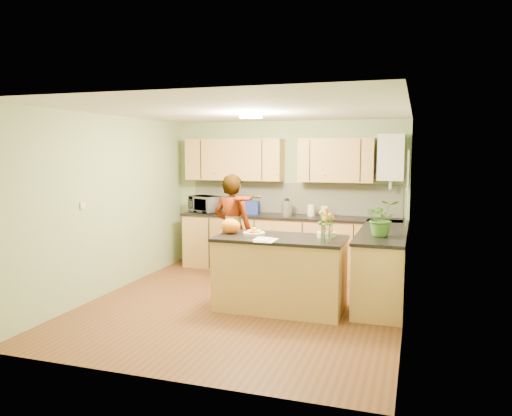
% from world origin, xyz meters
% --- Properties ---
extents(floor, '(4.50, 4.50, 0.00)m').
position_xyz_m(floor, '(0.00, 0.00, 0.00)').
color(floor, brown).
rests_on(floor, ground).
extents(ceiling, '(4.00, 4.50, 0.02)m').
position_xyz_m(ceiling, '(0.00, 0.00, 2.50)').
color(ceiling, silver).
rests_on(ceiling, wall_back).
extents(wall_back, '(4.00, 0.02, 2.50)m').
position_xyz_m(wall_back, '(0.00, 2.25, 1.25)').
color(wall_back, '#97AF7D').
rests_on(wall_back, floor).
extents(wall_front, '(4.00, 0.02, 2.50)m').
position_xyz_m(wall_front, '(0.00, -2.25, 1.25)').
color(wall_front, '#97AF7D').
rests_on(wall_front, floor).
extents(wall_left, '(0.02, 4.50, 2.50)m').
position_xyz_m(wall_left, '(-2.00, 0.00, 1.25)').
color(wall_left, '#97AF7D').
rests_on(wall_left, floor).
extents(wall_right, '(0.02, 4.50, 2.50)m').
position_xyz_m(wall_right, '(2.00, 0.00, 1.25)').
color(wall_right, '#97AF7D').
rests_on(wall_right, floor).
extents(back_counter, '(3.64, 0.62, 0.94)m').
position_xyz_m(back_counter, '(0.10, 1.95, 0.47)').
color(back_counter, '#B68E49').
rests_on(back_counter, floor).
extents(right_counter, '(0.62, 2.24, 0.94)m').
position_xyz_m(right_counter, '(1.70, 0.85, 0.47)').
color(right_counter, '#B68E49').
rests_on(right_counter, floor).
extents(splashback, '(3.60, 0.02, 0.52)m').
position_xyz_m(splashback, '(0.10, 2.23, 1.20)').
color(splashback, beige).
rests_on(splashback, back_counter).
extents(upper_cabinets, '(3.20, 0.34, 0.70)m').
position_xyz_m(upper_cabinets, '(-0.18, 2.08, 1.85)').
color(upper_cabinets, '#B68E49').
rests_on(upper_cabinets, wall_back).
extents(boiler, '(0.40, 0.30, 0.86)m').
position_xyz_m(boiler, '(1.70, 2.09, 1.90)').
color(boiler, silver).
rests_on(boiler, wall_back).
extents(window_right, '(0.01, 1.30, 1.05)m').
position_xyz_m(window_right, '(1.99, 0.60, 1.55)').
color(window_right, silver).
rests_on(window_right, wall_right).
extents(light_switch, '(0.02, 0.09, 0.09)m').
position_xyz_m(light_switch, '(-1.99, -0.60, 1.30)').
color(light_switch, silver).
rests_on(light_switch, wall_left).
extents(ceiling_lamp, '(0.30, 0.30, 0.07)m').
position_xyz_m(ceiling_lamp, '(0.00, 0.30, 2.46)').
color(ceiling_lamp, '#FFEABF').
rests_on(ceiling_lamp, ceiling).
extents(peninsula_island, '(1.62, 0.83, 0.93)m').
position_xyz_m(peninsula_island, '(0.50, -0.01, 0.47)').
color(peninsula_island, '#B68E49').
rests_on(peninsula_island, floor).
extents(fruit_dish, '(0.28, 0.28, 0.10)m').
position_xyz_m(fruit_dish, '(0.15, -0.01, 0.97)').
color(fruit_dish, '#F5E3C4').
rests_on(fruit_dish, peninsula_island).
extents(orange_bowl, '(0.23, 0.23, 0.14)m').
position_xyz_m(orange_bowl, '(1.05, 0.14, 0.99)').
color(orange_bowl, '#F5E3C4').
rests_on(orange_bowl, peninsula_island).
extents(flower_vase, '(0.24, 0.24, 0.45)m').
position_xyz_m(flower_vase, '(1.10, -0.19, 1.22)').
color(flower_vase, silver).
rests_on(flower_vase, peninsula_island).
extents(orange_bag, '(0.32, 0.29, 0.20)m').
position_xyz_m(orange_bag, '(-0.19, 0.04, 1.03)').
color(orange_bag, orange).
rests_on(orange_bag, peninsula_island).
extents(papers, '(0.23, 0.32, 0.01)m').
position_xyz_m(papers, '(0.40, -0.31, 0.93)').
color(papers, white).
rests_on(papers, peninsula_island).
extents(violinist, '(0.66, 0.48, 1.67)m').
position_xyz_m(violinist, '(-0.47, 0.85, 0.83)').
color(violinist, '#DFAB88').
rests_on(violinist, floor).
extents(violin, '(0.65, 0.56, 0.16)m').
position_xyz_m(violin, '(-0.27, 0.63, 1.33)').
color(violin, '#4A1204').
rests_on(violin, violinist).
extents(microwave, '(0.61, 0.52, 0.28)m').
position_xyz_m(microwave, '(-1.39, 1.93, 1.08)').
color(microwave, silver).
rests_on(microwave, back_counter).
extents(blue_box, '(0.29, 0.23, 0.22)m').
position_xyz_m(blue_box, '(-0.56, 1.98, 1.05)').
color(blue_box, navy).
rests_on(blue_box, back_counter).
extents(kettle, '(0.18, 0.18, 0.33)m').
position_xyz_m(kettle, '(0.06, 1.96, 1.07)').
color(kettle, silver).
rests_on(kettle, back_counter).
extents(jar_cream, '(0.13, 0.13, 0.19)m').
position_xyz_m(jar_cream, '(0.47, 2.00, 1.03)').
color(jar_cream, '#F5E3C4').
rests_on(jar_cream, back_counter).
extents(jar_white, '(0.15, 0.15, 0.18)m').
position_xyz_m(jar_white, '(0.69, 1.95, 1.03)').
color(jar_white, silver).
rests_on(jar_white, back_counter).
extents(potted_plant, '(0.50, 0.46, 0.46)m').
position_xyz_m(potted_plant, '(1.70, 0.35, 1.17)').
color(potted_plant, '#3B7125').
rests_on(potted_plant, right_counter).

